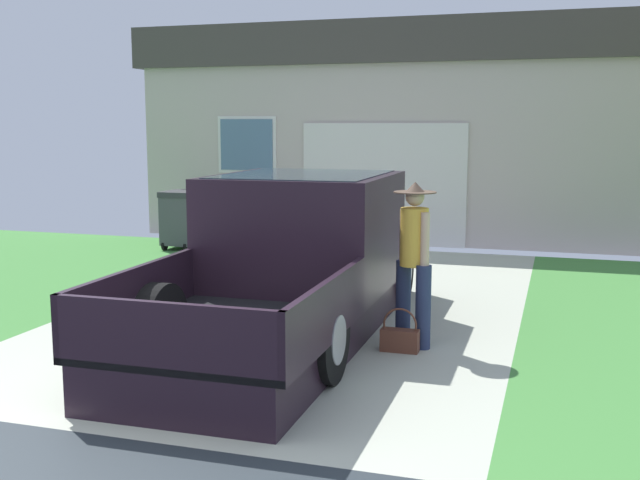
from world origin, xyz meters
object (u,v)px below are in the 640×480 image
object	(u,v)px
person_with_hat	(414,257)
pickup_truck	(299,259)
handbag	(400,338)
house_with_garage	(415,131)
wheeled_trash_bin	(182,218)

from	to	relation	value
person_with_hat	pickup_truck	bearing A→B (deg)	25.72
person_with_hat	handbag	bearing A→B (deg)	115.32
person_with_hat	house_with_garage	size ratio (longest dim) A/B	0.16
person_with_hat	house_with_garage	world-z (taller)	house_with_garage
house_with_garage	pickup_truck	bearing A→B (deg)	-87.60
person_with_hat	handbag	world-z (taller)	person_with_hat
house_with_garage	wheeled_trash_bin	size ratio (longest dim) A/B	9.93
pickup_truck	person_with_hat	xyz separation A→B (m)	(1.36, -0.36, 0.16)
pickup_truck	handbag	world-z (taller)	pickup_truck
person_with_hat	wheeled_trash_bin	world-z (taller)	person_with_hat
person_with_hat	handbag	xyz separation A→B (m)	(-0.08, -0.28, -0.78)
wheeled_trash_bin	person_with_hat	bearing A→B (deg)	-43.25
person_with_hat	handbag	size ratio (longest dim) A/B	3.77
handbag	wheeled_trash_bin	xyz separation A→B (m)	(-5.13, 5.18, 0.44)
pickup_truck	person_with_hat	distance (m)	1.42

